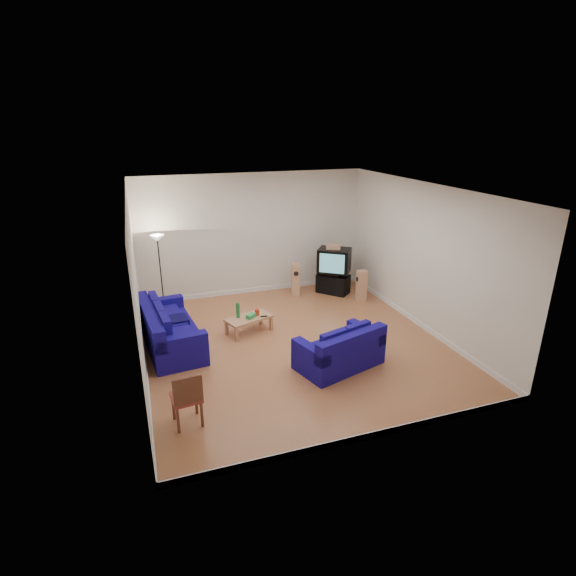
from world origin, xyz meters
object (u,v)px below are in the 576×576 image
object	(u,v)px
television	(334,260)
sofa_three_seat	(168,332)
coffee_table	(249,319)
sofa_loveseat	(341,352)
tv_stand	(333,284)

from	to	relation	value
television	sofa_three_seat	bearing A→B (deg)	-123.17
coffee_table	sofa_three_seat	bearing A→B (deg)	-176.51
sofa_loveseat	tv_stand	xyz separation A→B (m)	(1.50, 3.68, -0.05)
sofa_three_seat	sofa_loveseat	world-z (taller)	sofa_three_seat
sofa_loveseat	coffee_table	bearing A→B (deg)	105.53
coffee_table	tv_stand	world-z (taller)	tv_stand
television	coffee_table	bearing A→B (deg)	-113.65
tv_stand	sofa_three_seat	bearing A→B (deg)	-110.56
coffee_table	sofa_loveseat	bearing A→B (deg)	-57.55
sofa_loveseat	coffee_table	size ratio (longest dim) A/B	1.60
sofa_three_seat	tv_stand	xyz separation A→B (m)	(4.52, 1.78, -0.07)
sofa_loveseat	television	world-z (taller)	television
sofa_three_seat	television	distance (m)	4.88
sofa_three_seat	tv_stand	bearing A→B (deg)	105.20
coffee_table	tv_stand	size ratio (longest dim) A/B	1.34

